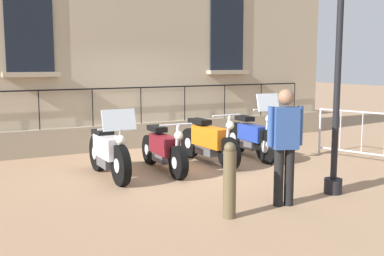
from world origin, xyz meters
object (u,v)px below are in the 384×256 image
(motorcycle_orange, at_px, (209,142))
(pedestrian_standing, at_px, (285,140))
(bollard, at_px, (230,180))
(motorcycle_white, at_px, (109,153))
(motorcycle_blue, at_px, (252,138))
(crowd_barrier, at_px, (373,135))
(motorcycle_maroon, at_px, (164,150))

(motorcycle_orange, distance_m, pedestrian_standing, 3.08)
(bollard, relative_size, pedestrian_standing, 0.61)
(motorcycle_white, height_order, pedestrian_standing, pedestrian_standing)
(motorcycle_blue, distance_m, pedestrian_standing, 3.47)
(motorcycle_white, xyz_separation_m, crowd_barrier, (1.27, 5.33, 0.11))
(motorcycle_blue, xyz_separation_m, crowd_barrier, (1.49, 2.03, 0.12))
(crowd_barrier, bearing_deg, motorcycle_orange, -114.87)
(pedestrian_standing, bearing_deg, bollard, -84.93)
(motorcycle_orange, relative_size, motorcycle_blue, 1.07)
(motorcycle_blue, height_order, pedestrian_standing, pedestrian_standing)
(motorcycle_orange, distance_m, crowd_barrier, 3.46)
(bollard, height_order, pedestrian_standing, pedestrian_standing)
(motorcycle_maroon, height_order, pedestrian_standing, pedestrian_standing)
(motorcycle_blue, relative_size, bollard, 1.91)
(motorcycle_maroon, distance_m, pedestrian_standing, 2.94)
(motorcycle_white, bearing_deg, motorcycle_maroon, 90.68)
(crowd_barrier, distance_m, pedestrian_standing, 3.97)
(motorcycle_orange, relative_size, pedestrian_standing, 1.24)
(motorcycle_maroon, bearing_deg, bollard, -7.70)
(motorcycle_blue, xyz_separation_m, pedestrian_standing, (3.03, -1.61, 0.52))
(motorcycle_white, bearing_deg, bollard, 13.46)
(motorcycle_white, distance_m, crowd_barrier, 5.48)
(bollard, bearing_deg, motorcycle_white, -166.54)
(motorcycle_white, bearing_deg, motorcycle_blue, 93.84)
(motorcycle_white, relative_size, crowd_barrier, 0.84)
(motorcycle_white, bearing_deg, crowd_barrier, 76.60)
(motorcycle_maroon, bearing_deg, pedestrian_standing, 12.00)
(motorcycle_orange, height_order, bollard, motorcycle_orange)
(pedestrian_standing, bearing_deg, motorcycle_blue, 152.11)
(motorcycle_white, bearing_deg, pedestrian_standing, 30.98)
(motorcycle_maroon, relative_size, crowd_barrier, 0.86)
(motorcycle_blue, bearing_deg, motorcycle_orange, -88.09)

